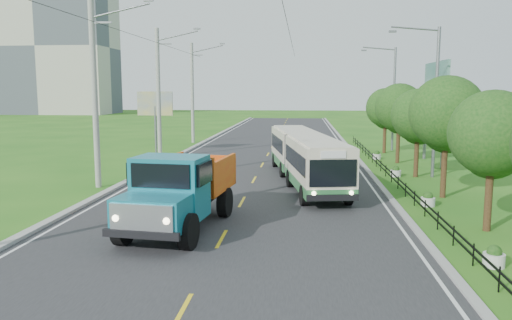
# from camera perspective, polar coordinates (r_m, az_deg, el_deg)

# --- Properties ---
(ground) EXTENTS (240.00, 240.00, 0.00)m
(ground) POSITION_cam_1_polar(r_m,az_deg,el_deg) (18.03, -3.94, -9.02)
(ground) COLOR #236217
(ground) RESTS_ON ground
(road) EXTENTS (14.00, 120.00, 0.02)m
(road) POSITION_cam_1_polar(r_m,az_deg,el_deg) (37.49, 0.95, -0.13)
(road) COLOR #28282B
(road) RESTS_ON ground
(curb_left) EXTENTS (0.40, 120.00, 0.15)m
(curb_left) POSITION_cam_1_polar(r_m,az_deg,el_deg) (38.70, -9.74, 0.11)
(curb_left) COLOR #9E9E99
(curb_left) RESTS_ON ground
(curb_right) EXTENTS (0.30, 120.00, 0.10)m
(curb_right) POSITION_cam_1_polar(r_m,az_deg,el_deg) (37.63, 11.87, -0.20)
(curb_right) COLOR #9E9E99
(curb_right) RESTS_ON ground
(edge_line_left) EXTENTS (0.12, 120.00, 0.00)m
(edge_line_left) POSITION_cam_1_polar(r_m,az_deg,el_deg) (38.56, -8.95, 0.02)
(edge_line_left) COLOR silver
(edge_line_left) RESTS_ON road
(edge_line_right) EXTENTS (0.12, 120.00, 0.00)m
(edge_line_right) POSITION_cam_1_polar(r_m,az_deg,el_deg) (37.58, 11.11, -0.24)
(edge_line_right) COLOR silver
(edge_line_right) RESTS_ON road
(centre_dash) EXTENTS (0.12, 2.20, 0.00)m
(centre_dash) POSITION_cam_1_polar(r_m,az_deg,el_deg) (18.02, -3.95, -8.95)
(centre_dash) COLOR yellow
(centre_dash) RESTS_ON road
(railing_right) EXTENTS (0.04, 40.00, 0.60)m
(railing_right) POSITION_cam_1_polar(r_m,az_deg,el_deg) (31.84, 14.62, -1.29)
(railing_right) COLOR black
(railing_right) RESTS_ON ground
(pole_near) EXTENTS (3.51, 0.32, 10.00)m
(pole_near) POSITION_cam_1_polar(r_m,az_deg,el_deg) (28.28, -17.90, 7.22)
(pole_near) COLOR gray
(pole_near) RESTS_ON ground
(pole_mid) EXTENTS (3.51, 0.32, 10.00)m
(pole_mid) POSITION_cam_1_polar(r_m,az_deg,el_deg) (39.60, -11.03, 7.54)
(pole_mid) COLOR gray
(pole_mid) RESTS_ON ground
(pole_far) EXTENTS (3.51, 0.32, 10.00)m
(pole_far) POSITION_cam_1_polar(r_m,az_deg,el_deg) (51.23, -7.25, 7.67)
(pole_far) COLOR gray
(pole_far) RESTS_ON ground
(tree_second) EXTENTS (3.18, 3.26, 5.30)m
(tree_second) POSITION_cam_1_polar(r_m,az_deg,el_deg) (20.49, 25.42, 2.31)
(tree_second) COLOR #382314
(tree_second) RESTS_ON ground
(tree_third) EXTENTS (3.60, 3.62, 6.00)m
(tree_third) POSITION_cam_1_polar(r_m,az_deg,el_deg) (26.16, 20.99, 4.63)
(tree_third) COLOR #382314
(tree_third) RESTS_ON ground
(tree_fourth) EXTENTS (3.24, 3.31, 5.40)m
(tree_fourth) POSITION_cam_1_polar(r_m,az_deg,el_deg) (31.99, 18.08, 4.54)
(tree_fourth) COLOR #382314
(tree_fourth) RESTS_ON ground
(tree_fifth) EXTENTS (3.48, 3.52, 5.80)m
(tree_fifth) POSITION_cam_1_polar(r_m,az_deg,el_deg) (37.85, 16.10, 5.49)
(tree_fifth) COLOR #382314
(tree_fifth) RESTS_ON ground
(tree_back) EXTENTS (3.30, 3.36, 5.50)m
(tree_back) POSITION_cam_1_polar(r_m,az_deg,el_deg) (43.76, 14.63, 5.56)
(tree_back) COLOR #382314
(tree_back) RESTS_ON ground
(streetlight_mid) EXTENTS (3.02, 0.20, 9.07)m
(streetlight_mid) POSITION_cam_1_polar(r_m,az_deg,el_deg) (32.00, 19.61, 6.84)
(streetlight_mid) COLOR slate
(streetlight_mid) RESTS_ON ground
(streetlight_far) EXTENTS (3.02, 0.20, 9.07)m
(streetlight_far) POSITION_cam_1_polar(r_m,az_deg,el_deg) (45.70, 15.29, 7.19)
(streetlight_far) COLOR slate
(streetlight_far) RESTS_ON ground
(planter_front) EXTENTS (0.64, 0.64, 0.67)m
(planter_front) POSITION_cam_1_polar(r_m,az_deg,el_deg) (16.84, 25.55, -10.01)
(planter_front) COLOR silver
(planter_front) RESTS_ON ground
(planter_near) EXTENTS (0.64, 0.64, 0.67)m
(planter_near) POSITION_cam_1_polar(r_m,az_deg,el_deg) (24.25, 19.05, -4.33)
(planter_near) COLOR silver
(planter_near) RESTS_ON ground
(planter_mid) EXTENTS (0.64, 0.64, 0.67)m
(planter_mid) POSITION_cam_1_polar(r_m,az_deg,el_deg) (31.94, 15.68, -1.33)
(planter_mid) COLOR silver
(planter_mid) RESTS_ON ground
(planter_far) EXTENTS (0.64, 0.64, 0.67)m
(planter_far) POSITION_cam_1_polar(r_m,az_deg,el_deg) (39.76, 13.63, 0.51)
(planter_far) COLOR silver
(planter_far) RESTS_ON ground
(billboard_left) EXTENTS (3.00, 0.20, 5.20)m
(billboard_left) POSITION_cam_1_polar(r_m,az_deg,el_deg) (42.85, -11.46, 5.90)
(billboard_left) COLOR slate
(billboard_left) RESTS_ON ground
(billboard_right) EXTENTS (0.24, 6.00, 7.30)m
(billboard_right) POSITION_cam_1_polar(r_m,az_deg,el_deg) (38.22, 19.86, 7.59)
(billboard_right) COLOR slate
(billboard_right) RESTS_ON ground
(apartment_near) EXTENTS (28.00, 14.00, 30.00)m
(apartment_near) POSITION_cam_1_polar(r_m,az_deg,el_deg) (126.43, -22.42, 11.74)
(apartment_near) COLOR #B7B2A3
(apartment_near) RESTS_ON ground
(apartment_far) EXTENTS (24.00, 14.00, 26.00)m
(apartment_far) POSITION_cam_1_polar(r_m,az_deg,el_deg) (160.29, -26.23, 9.87)
(apartment_far) COLOR #B7B2A3
(apartment_far) RESTS_ON ground
(bus) EXTENTS (4.63, 14.45, 2.76)m
(bus) POSITION_cam_1_polar(r_m,az_deg,el_deg) (28.70, 5.59, 0.69)
(bus) COLOR #2A6A38
(bus) RESTS_ON ground
(dump_truck) EXTENTS (3.42, 7.20, 2.92)m
(dump_truck) POSITION_cam_1_polar(r_m,az_deg,el_deg) (19.20, -8.68, -2.97)
(dump_truck) COLOR #167184
(dump_truck) RESTS_ON ground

